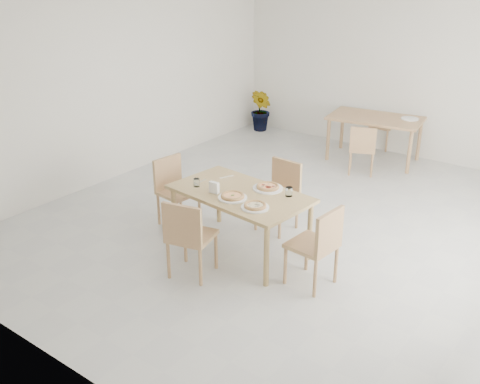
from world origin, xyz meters
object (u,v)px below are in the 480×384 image
Objects in this scene: chair_east at (319,242)px; pizza_pepperoni at (268,186)px; potted_plant at (261,110)px; second_table at (375,122)px; chair_west at (174,186)px; pizza_mushroom at (255,205)px; pizza_margherita at (233,196)px; chair_back_s at (362,146)px; chair_south at (188,234)px; chair_back_n at (386,122)px; plate_mushroom at (255,207)px; plate_empty at (410,119)px; plate_margherita at (233,198)px; plate_pepperoni at (268,188)px; main_table at (240,198)px; tumbler_a at (289,192)px; chair_north at (281,190)px; tumbler_b at (197,183)px; napkin_holder at (214,188)px.

chair_east reaches higher than pizza_pepperoni.
second_table is at bearing -5.77° from potted_plant.
chair_east is 0.56× the size of second_table.
chair_west reaches higher than pizza_mushroom.
chair_east is 2.65× the size of pizza_margherita.
chair_east is 5.62m from potted_plant.
second_table is 0.78m from chair_back_s.
chair_south reaches higher than chair_back_n.
chair_east is 0.77m from plate_mushroom.
chair_back_s is 2.85× the size of plate_empty.
pizza_mushroom is (0.00, 0.00, 0.02)m from plate_mushroom.
plate_margherita is (0.12, 0.62, 0.23)m from chair_south.
plate_margherita is 0.48m from plate_pepperoni.
chair_back_s is at bearing 95.57° from plate_mushroom.
second_table is at bearing 96.47° from plate_mushroom.
chair_east is 2.59× the size of plate_pepperoni.
chair_east reaches higher than chair_back_n.
pizza_pepperoni reaches higher than plate_pepperoni.
plate_mushroom is at bearing -90.43° from plate_empty.
pizza_pepperoni reaches higher than main_table.
tumbler_a is 0.07× the size of second_table.
plate_empty is 2.99m from potted_plant.
chair_north is at bearing 106.47° from pizza_pepperoni.
main_table is at bearing 101.71° from pizza_margherita.
pizza_pepperoni is (0.16, 0.46, 0.02)m from plate_margherita.
second_table is (-0.47, 4.13, -0.09)m from plate_mushroom.
chair_east is at bearing 1.12° from tumbler_b.
plate_mushroom is at bearing -68.98° from chair_north.
tumbler_b is 0.12× the size of chair_back_s.
napkin_holder is at bearing -101.17° from chair_west.
tumbler_b is (-0.71, -0.43, 0.02)m from pizza_pepperoni.
chair_back_n is at bearing 96.93° from pizza_mushroom.
pizza_margherita is at bearing -82.69° from chair_back_n.
potted_plant reaches higher than main_table.
chair_back_n is (-0.72, 4.43, -0.34)m from tumbler_a.
second_table is at bearing -157.88° from chair_east.
chair_north reaches higher than chair_west.
main_table is 17.48× the size of tumbler_b.
pizza_mushroom is 0.90m from tumbler_b.
chair_north is at bearing -96.57° from plate_empty.
napkin_holder is at bearing -129.73° from main_table.
napkin_holder reaches higher than pizza_mushroom.
chair_south is 3.94m from chair_back_s.
main_table is at bearing -58.25° from potted_plant.
plate_mushroom is 0.90× the size of pizza_pepperoni.
plate_pepperoni is (-0.91, 0.40, 0.24)m from chair_east.
chair_north is 2.90× the size of plate_mushroom.
pizza_margherita is at bearing -109.52° from pizza_pepperoni.
plate_pepperoni is 0.22× the size of second_table.
main_table is at bearing 101.71° from plate_margherita.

